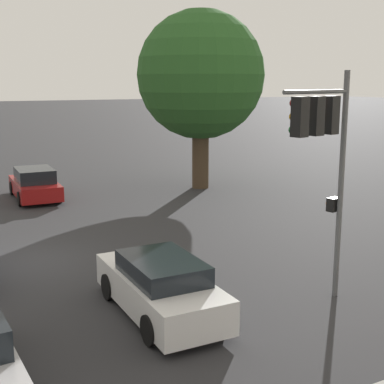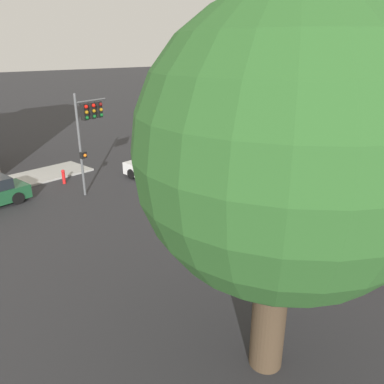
# 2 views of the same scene
# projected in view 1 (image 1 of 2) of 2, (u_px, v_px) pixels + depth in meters

# --- Properties ---
(ground_plane) EXTENTS (300.00, 300.00, 0.00)m
(ground_plane) POSITION_uv_depth(u_px,v_px,m) (23.00, 263.00, 16.43)
(ground_plane) COLOR #28282B
(street_tree) EXTENTS (6.50, 6.50, 9.08)m
(street_tree) POSITION_uv_depth(u_px,v_px,m) (201.00, 75.00, 27.04)
(street_tree) COLOR #423323
(street_tree) RESTS_ON ground_plane
(traffic_signal) EXTENTS (0.92, 2.37, 5.74)m
(traffic_signal) POSITION_uv_depth(u_px,v_px,m) (322.00, 139.00, 12.66)
(traffic_signal) COLOR #515456
(traffic_signal) RESTS_ON ground_plane
(crossing_car_1) EXTENTS (4.43, 1.88, 1.43)m
(crossing_car_1) POSITION_uv_depth(u_px,v_px,m) (160.00, 286.00, 12.71)
(crossing_car_1) COLOR silver
(crossing_car_1) RESTS_ON ground_plane
(crossing_car_3) EXTENTS (4.43, 2.08, 1.48)m
(crossing_car_3) POSITION_uv_depth(u_px,v_px,m) (35.00, 184.00, 25.38)
(crossing_car_3) COLOR maroon
(crossing_car_3) RESTS_ON ground_plane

